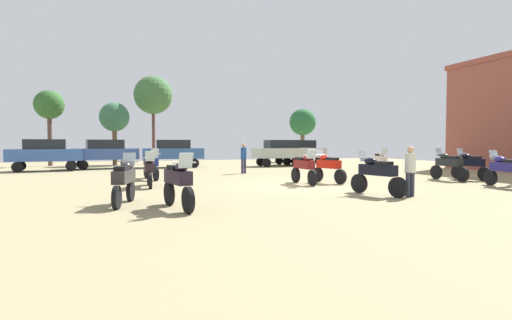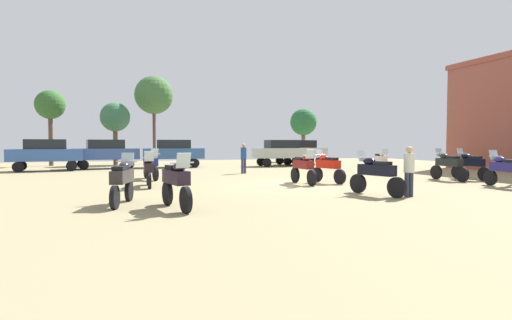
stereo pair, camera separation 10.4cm
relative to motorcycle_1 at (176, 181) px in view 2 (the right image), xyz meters
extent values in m
cube|color=#91845E|center=(5.61, 4.67, -0.75)|extent=(44.00, 52.00, 0.02)
cylinder|color=black|center=(0.15, -0.73, -0.40)|extent=(0.25, 0.69, 0.68)
cylinder|color=black|center=(-0.16, 0.78, -0.40)|extent=(0.25, 0.69, 0.68)
cube|color=black|center=(-0.01, 0.03, 0.12)|extent=(0.62, 1.36, 0.36)
ellipsoid|color=black|center=(0.05, -0.26, 0.40)|extent=(0.41, 0.53, 0.24)
cube|color=black|center=(-0.05, 0.25, 0.36)|extent=(0.41, 0.61, 0.12)
cube|color=silver|center=(0.12, -0.58, 0.58)|extent=(0.38, 0.22, 0.39)
cylinder|color=#B7B7BC|center=(0.10, -0.49, 0.52)|extent=(0.61, 0.16, 0.04)
cylinder|color=black|center=(14.27, 5.04, -0.41)|extent=(0.17, 0.68, 0.67)
cylinder|color=black|center=(14.39, 3.57, -0.41)|extent=(0.17, 0.68, 0.67)
cube|color=black|center=(14.33, 4.31, 0.11)|extent=(0.46, 1.28, 0.36)
ellipsoid|color=black|center=(14.31, 4.59, 0.39)|extent=(0.36, 0.50, 0.24)
cube|color=black|center=(14.35, 4.09, 0.35)|extent=(0.35, 0.58, 0.12)
cube|color=silver|center=(14.28, 4.90, 0.57)|extent=(0.37, 0.18, 0.39)
cylinder|color=#B7B7BC|center=(14.29, 4.81, 0.51)|extent=(0.62, 0.09, 0.04)
cylinder|color=black|center=(5.95, 4.18, -0.41)|extent=(0.16, 0.68, 0.67)
cylinder|color=black|center=(5.87, 5.69, -0.41)|extent=(0.16, 0.68, 0.67)
cube|color=maroon|center=(5.91, 4.93, 0.11)|extent=(0.44, 1.31, 0.36)
ellipsoid|color=maroon|center=(5.93, 4.64, 0.39)|extent=(0.35, 0.50, 0.24)
cube|color=black|center=(5.90, 5.16, 0.35)|extent=(0.33, 0.58, 0.12)
cube|color=silver|center=(5.95, 4.32, 0.57)|extent=(0.37, 0.17, 0.39)
cylinder|color=#B7B7BC|center=(5.94, 4.42, 0.51)|extent=(0.62, 0.07, 0.04)
cylinder|color=black|center=(13.39, 9.63, -0.43)|extent=(0.26, 0.63, 0.62)
cylinder|color=black|center=(13.75, 11.15, -0.43)|extent=(0.26, 0.63, 0.62)
cube|color=silver|center=(13.57, 10.39, 0.06)|extent=(0.65, 1.37, 0.36)
ellipsoid|color=silver|center=(13.50, 10.10, 0.34)|extent=(0.42, 0.54, 0.24)
cube|color=black|center=(13.62, 10.62, 0.30)|extent=(0.42, 0.61, 0.12)
cube|color=silver|center=(13.43, 9.78, 0.52)|extent=(0.39, 0.23, 0.39)
cylinder|color=#B7B7BC|center=(13.45, 9.88, 0.46)|extent=(0.61, 0.18, 0.04)
cylinder|color=black|center=(7.02, 5.83, -0.42)|extent=(0.28, 0.66, 0.65)
cylinder|color=black|center=(7.38, 4.42, -0.42)|extent=(0.28, 0.66, 0.65)
cube|color=red|center=(7.20, 5.12, 0.09)|extent=(0.65, 1.29, 0.36)
ellipsoid|color=red|center=(7.13, 5.39, 0.37)|extent=(0.43, 0.54, 0.24)
cube|color=black|center=(7.26, 4.91, 0.33)|extent=(0.43, 0.62, 0.12)
cube|color=silver|center=(7.06, 5.69, 0.55)|extent=(0.39, 0.24, 0.39)
cylinder|color=#B7B7BC|center=(7.08, 5.60, 0.49)|extent=(0.61, 0.19, 0.04)
cylinder|color=black|center=(-0.44, 5.13, -0.44)|extent=(0.13, 0.61, 0.61)
cylinder|color=black|center=(-0.42, 6.61, -0.44)|extent=(0.13, 0.61, 0.61)
cube|color=black|center=(-0.43, 5.87, 0.05)|extent=(0.37, 1.26, 0.36)
ellipsoid|color=black|center=(-0.43, 5.58, 0.33)|extent=(0.33, 0.48, 0.24)
cube|color=black|center=(-0.43, 6.09, 0.29)|extent=(0.31, 0.56, 0.12)
cube|color=silver|center=(-0.44, 5.27, 0.51)|extent=(0.36, 0.16, 0.39)
cylinder|color=#B7B7BC|center=(-0.44, 5.36, 0.45)|extent=(0.62, 0.04, 0.04)
cylinder|color=black|center=(0.00, 8.47, -0.41)|extent=(0.27, 0.68, 0.67)
cylinder|color=black|center=(-0.35, 9.98, -0.41)|extent=(0.27, 0.68, 0.67)
cube|color=navy|center=(-0.18, 9.23, 0.11)|extent=(0.65, 1.36, 0.36)
ellipsoid|color=navy|center=(-0.11, 8.94, 0.39)|extent=(0.42, 0.54, 0.24)
cube|color=black|center=(-0.23, 9.45, 0.35)|extent=(0.42, 0.61, 0.12)
cube|color=silver|center=(-0.04, 8.62, 0.57)|extent=(0.38, 0.23, 0.39)
cylinder|color=#B7B7BC|center=(-0.06, 8.71, 0.51)|extent=(0.61, 0.17, 0.04)
cylinder|color=black|center=(-1.19, 1.92, -0.42)|extent=(0.27, 0.65, 0.64)
cylinder|color=black|center=(-1.56, 0.45, -0.42)|extent=(0.27, 0.65, 0.64)
cube|color=#2A2728|center=(-1.37, 1.18, 0.07)|extent=(0.66, 1.34, 0.36)
ellipsoid|color=#2A2728|center=(-1.30, 1.47, 0.35)|extent=(0.43, 0.54, 0.24)
cube|color=black|center=(-1.43, 0.97, 0.31)|extent=(0.43, 0.62, 0.12)
cube|color=silver|center=(-1.23, 1.78, 0.53)|extent=(0.39, 0.23, 0.39)
cylinder|color=#B7B7BC|center=(-1.25, 1.69, 0.47)|extent=(0.61, 0.18, 0.04)
cylinder|color=black|center=(6.50, 1.58, -0.40)|extent=(0.30, 0.68, 0.67)
cylinder|color=black|center=(6.94, 0.04, -0.40)|extent=(0.30, 0.68, 0.67)
cube|color=black|center=(6.72, 0.81, 0.11)|extent=(0.73, 1.41, 0.36)
ellipsoid|color=black|center=(6.63, 1.10, 0.39)|extent=(0.44, 0.55, 0.24)
cube|color=black|center=(6.79, 0.58, 0.35)|extent=(0.44, 0.62, 0.12)
cube|color=silver|center=(6.54, 1.43, 0.57)|extent=(0.39, 0.25, 0.39)
cylinder|color=#B7B7BC|center=(6.57, 1.33, 0.51)|extent=(0.61, 0.21, 0.04)
cylinder|color=black|center=(13.12, 5.20, -0.40)|extent=(0.14, 0.68, 0.68)
cylinder|color=black|center=(13.16, 3.63, -0.40)|extent=(0.14, 0.68, 0.68)
cube|color=black|center=(13.14, 4.42, 0.12)|extent=(0.39, 1.35, 0.36)
ellipsoid|color=black|center=(13.13, 4.72, 0.40)|extent=(0.33, 0.49, 0.24)
cube|color=black|center=(13.14, 4.18, 0.36)|extent=(0.31, 0.57, 0.12)
cube|color=silver|center=(13.12, 5.05, 0.58)|extent=(0.36, 0.16, 0.39)
cylinder|color=#B7B7BC|center=(13.13, 4.95, 0.52)|extent=(0.62, 0.05, 0.04)
cylinder|color=black|center=(13.12, 2.13, -0.42)|extent=(0.18, 0.64, 0.64)
cube|color=navy|center=(13.05, 1.36, 0.07)|extent=(0.48, 1.33, 0.36)
ellipsoid|color=navy|center=(13.08, 1.65, 0.35)|extent=(0.36, 0.51, 0.24)
cube|color=black|center=(13.03, 1.13, 0.31)|extent=(0.35, 0.59, 0.12)
cube|color=silver|center=(13.11, 1.98, 0.53)|extent=(0.37, 0.18, 0.39)
cylinder|color=#B7B7BC|center=(13.10, 1.88, 0.47)|extent=(0.62, 0.09, 0.04)
cylinder|color=black|center=(-7.54, 16.59, -0.42)|extent=(0.66, 0.29, 0.64)
cylinder|color=black|center=(-7.69, 18.02, -0.42)|extent=(0.66, 0.29, 0.64)
cylinder|color=black|center=(-4.63, 16.90, -0.42)|extent=(0.66, 0.29, 0.64)
cylinder|color=black|center=(-4.79, 18.33, -0.42)|extent=(0.66, 0.29, 0.64)
cube|color=#32579F|center=(-6.16, 17.46, 0.27)|extent=(4.47, 2.24, 0.75)
cube|color=black|center=(-6.16, 17.46, 0.95)|extent=(2.52, 1.83, 0.61)
cylinder|color=black|center=(0.45, 18.25, -0.42)|extent=(0.65, 0.25, 0.64)
cylinder|color=black|center=(0.53, 19.69, -0.42)|extent=(0.65, 0.25, 0.64)
cylinder|color=black|center=(3.37, 18.09, -0.42)|extent=(0.65, 0.25, 0.64)
cylinder|color=black|center=(3.45, 19.53, -0.42)|extent=(0.65, 0.25, 0.64)
cube|color=#2E5793|center=(1.95, 18.89, 0.27)|extent=(4.39, 2.03, 0.75)
cube|color=black|center=(1.95, 18.89, 0.95)|extent=(2.45, 1.71, 0.61)
cylinder|color=black|center=(8.56, 17.21, -0.42)|extent=(0.64, 0.22, 0.64)
cylinder|color=black|center=(8.56, 18.65, -0.42)|extent=(0.64, 0.22, 0.64)
cylinder|color=black|center=(11.49, 17.21, -0.42)|extent=(0.64, 0.22, 0.64)
cylinder|color=black|center=(11.49, 18.65, -0.42)|extent=(0.64, 0.22, 0.64)
cube|color=#AFBCB1|center=(10.02, 17.93, 0.27)|extent=(4.30, 1.80, 0.75)
cube|color=black|center=(10.02, 17.93, 0.95)|extent=(2.37, 1.59, 0.61)
cylinder|color=black|center=(10.84, 18.77, -0.42)|extent=(0.66, 0.27, 0.64)
cylinder|color=black|center=(10.72, 20.21, -0.42)|extent=(0.66, 0.27, 0.64)
cylinder|color=black|center=(13.75, 19.03, -0.42)|extent=(0.66, 0.27, 0.64)
cylinder|color=black|center=(13.63, 20.46, -0.42)|extent=(0.66, 0.27, 0.64)
cube|color=#AAADBA|center=(12.23, 19.62, 0.27)|extent=(4.44, 2.16, 0.75)
cube|color=black|center=(12.23, 19.62, 0.95)|extent=(2.49, 1.78, 0.61)
cylinder|color=black|center=(-4.02, 17.90, -0.42)|extent=(0.67, 0.32, 0.64)
cylinder|color=black|center=(-4.26, 19.32, -0.42)|extent=(0.67, 0.32, 0.64)
cylinder|color=black|center=(-1.14, 18.39, -0.42)|extent=(0.67, 0.32, 0.64)
cylinder|color=black|center=(-1.38, 19.81, -0.42)|extent=(0.67, 0.32, 0.64)
cube|color=#344F91|center=(-2.70, 18.86, 0.27)|extent=(4.54, 2.49, 0.75)
cube|color=black|center=(-2.70, 18.86, 0.95)|extent=(2.60, 1.96, 0.61)
cylinder|color=#302E4F|center=(5.07, 11.55, -0.32)|extent=(0.14, 0.14, 0.84)
cylinder|color=#302E4F|center=(5.24, 11.58, -0.32)|extent=(0.14, 0.14, 0.84)
cylinder|color=navy|center=(5.16, 11.57, 0.43)|extent=(0.39, 0.39, 0.66)
sphere|color=tan|center=(5.16, 11.57, 0.88)|extent=(0.23, 0.23, 0.23)
cylinder|color=#313446|center=(7.59, 0.16, -0.34)|extent=(0.14, 0.14, 0.80)
cylinder|color=#313446|center=(7.42, 0.17, -0.34)|extent=(0.14, 0.14, 0.80)
cylinder|color=silver|center=(7.51, 0.16, 0.37)|extent=(0.36, 0.36, 0.63)
sphere|color=tan|center=(7.51, 0.16, 0.79)|extent=(0.22, 0.22, 0.22)
cylinder|color=brown|center=(-2.18, 23.68, 0.93)|extent=(0.36, 0.36, 3.35)
sphere|color=#376946|center=(-2.18, 23.68, 3.13)|extent=(2.34, 2.34, 2.34)
cylinder|color=brown|center=(0.95, 24.87, 1.83)|extent=(0.27, 0.27, 5.15)
sphere|color=#3E6A38|center=(0.95, 24.87, 5.14)|extent=(3.25, 3.25, 3.25)
cylinder|color=brown|center=(15.13, 25.25, 0.88)|extent=(0.39, 0.39, 3.24)
sphere|color=#266435|center=(15.13, 25.25, 3.08)|extent=(2.59, 2.59, 2.59)
cylinder|color=brown|center=(-6.92, 23.79, 1.38)|extent=(0.33, 0.33, 4.24)
sphere|color=#315F29|center=(-6.92, 23.79, 4.00)|extent=(2.22, 2.22, 2.22)
camera|label=1|loc=(-1.30, -10.69, 1.01)|focal=28.15mm
camera|label=2|loc=(-1.20, -10.72, 1.01)|focal=28.15mm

